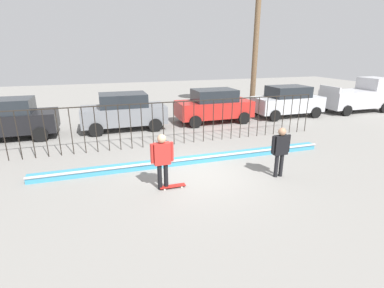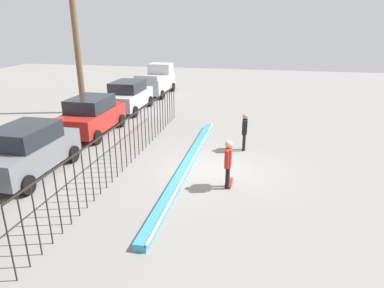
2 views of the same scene
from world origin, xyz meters
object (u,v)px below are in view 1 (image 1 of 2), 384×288
skateboard (173,186)px  parked_car_black (7,119)px  parked_car_red (214,106)px  pickup_truck (359,96)px  camera_operator (281,148)px  parked_car_silver (287,101)px  skateboarder (162,157)px  parked_car_gray (124,111)px

skateboard → parked_car_black: size_ratio=0.19×
parked_car_red → pickup_truck: pickup_truck is taller
camera_operator → skateboard: bearing=0.1°
parked_car_red → parked_car_silver: size_ratio=1.00×
camera_operator → parked_car_black: size_ratio=0.39×
parked_car_red → parked_car_silver: same height
parked_car_black → pickup_truck: (21.00, -0.07, 0.06)m
parked_car_black → parked_car_silver: (15.43, 0.09, 0.00)m
skateboarder → parked_car_black: size_ratio=0.40×
skateboard → skateboarder: bearing=148.2°
skateboard → parked_car_red: 8.77m
skateboarder → camera_operator: 3.87m
skateboarder → skateboard: size_ratio=2.16×
parked_car_black → parked_car_red: size_ratio=1.00×
camera_operator → parked_car_gray: size_ratio=0.39×
skateboard → camera_operator: camera_operator is taller
skateboarder → parked_car_silver: 12.19m
parked_car_red → parked_car_gray: bearing=177.1°
parked_car_black → parked_car_silver: size_ratio=1.00×
parked_car_silver → pickup_truck: (5.57, -0.16, 0.06)m
parked_car_black → parked_car_red: (10.48, 0.11, 0.00)m
parked_car_silver → pickup_truck: 5.58m
skateboarder → parked_car_gray: size_ratio=0.40×
parked_car_silver → parked_car_black: bearing=176.5°
parked_car_gray → skateboarder: bearing=-85.3°
parked_car_silver → parked_car_red: bearing=175.9°
skateboard → parked_car_silver: bearing=16.2°
parked_car_red → parked_car_silver: (4.95, -0.02, 0.00)m
parked_car_black → parked_car_gray: (5.37, 0.07, 0.00)m
skateboard → parked_car_gray: parked_car_gray is taller
parked_car_red → camera_operator: bearing=-99.6°
skateboarder → parked_car_gray: parked_car_gray is taller
parked_car_gray → pickup_truck: size_ratio=0.91×
parked_car_gray → pickup_truck: (15.63, -0.14, 0.06)m
camera_operator → parked_car_silver: parked_car_silver is taller
skateboarder → parked_car_red: bearing=28.4°
parked_car_black → parked_car_silver: 15.43m
parked_car_black → parked_car_silver: same height
pickup_truck → camera_operator: bearing=-146.6°
camera_operator → pickup_truck: pickup_truck is taller
camera_operator → parked_car_red: (0.85, 7.78, -0.04)m
skateboard → parked_car_gray: (-0.69, 7.48, 0.91)m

